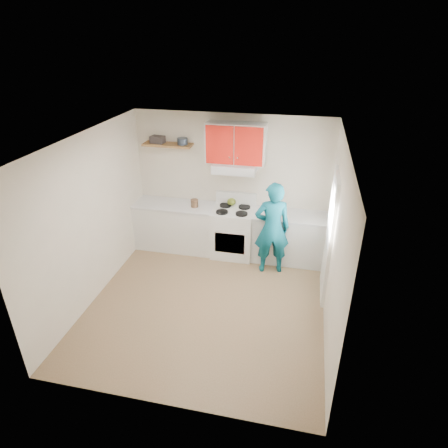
% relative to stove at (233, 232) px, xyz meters
% --- Properties ---
extents(floor, '(3.80, 3.80, 0.00)m').
position_rel_stove_xyz_m(floor, '(-0.10, -1.57, -0.46)').
color(floor, brown).
rests_on(floor, ground).
extents(ceiling, '(3.60, 3.80, 0.04)m').
position_rel_stove_xyz_m(ceiling, '(-0.10, -1.57, 2.14)').
color(ceiling, white).
rests_on(ceiling, floor).
extents(back_wall, '(3.60, 0.04, 2.60)m').
position_rel_stove_xyz_m(back_wall, '(-0.10, 0.32, 0.84)').
color(back_wall, beige).
rests_on(back_wall, floor).
extents(front_wall, '(3.60, 0.04, 2.60)m').
position_rel_stove_xyz_m(front_wall, '(-0.10, -3.47, 0.84)').
color(front_wall, beige).
rests_on(front_wall, floor).
extents(left_wall, '(0.04, 3.80, 2.60)m').
position_rel_stove_xyz_m(left_wall, '(-1.90, -1.57, 0.84)').
color(left_wall, beige).
rests_on(left_wall, floor).
extents(right_wall, '(0.04, 3.80, 2.60)m').
position_rel_stove_xyz_m(right_wall, '(1.70, -1.57, 0.84)').
color(right_wall, beige).
rests_on(right_wall, floor).
extents(door, '(0.05, 0.85, 2.05)m').
position_rel_stove_xyz_m(door, '(1.68, -0.88, 0.56)').
color(door, white).
rests_on(door, floor).
extents(door_glass, '(0.01, 0.55, 0.95)m').
position_rel_stove_xyz_m(door_glass, '(1.65, -0.88, 0.99)').
color(door_glass, white).
rests_on(door_glass, door).
extents(counter_left, '(1.52, 0.60, 0.90)m').
position_rel_stove_xyz_m(counter_left, '(-1.14, 0.02, -0.01)').
color(counter_left, silver).
rests_on(counter_left, floor).
extents(counter_right, '(1.32, 0.60, 0.90)m').
position_rel_stove_xyz_m(counter_right, '(1.04, 0.02, -0.01)').
color(counter_right, silver).
rests_on(counter_right, floor).
extents(stove, '(0.76, 0.65, 0.92)m').
position_rel_stove_xyz_m(stove, '(0.00, 0.00, 0.00)').
color(stove, white).
rests_on(stove, floor).
extents(range_hood, '(0.76, 0.44, 0.15)m').
position_rel_stove_xyz_m(range_hood, '(0.00, 0.10, 1.24)').
color(range_hood, silver).
rests_on(range_hood, back_wall).
extents(upper_cabinets, '(1.02, 0.33, 0.70)m').
position_rel_stove_xyz_m(upper_cabinets, '(0.00, 0.16, 1.66)').
color(upper_cabinets, red).
rests_on(upper_cabinets, back_wall).
extents(shelf, '(0.90, 0.30, 0.04)m').
position_rel_stove_xyz_m(shelf, '(-1.25, 0.18, 1.56)').
color(shelf, brown).
rests_on(shelf, back_wall).
extents(books, '(0.26, 0.21, 0.13)m').
position_rel_stove_xyz_m(books, '(-1.44, 0.18, 1.64)').
color(books, '#393234').
rests_on(books, shelf).
extents(tin, '(0.23, 0.23, 0.11)m').
position_rel_stove_xyz_m(tin, '(-0.97, 0.18, 1.63)').
color(tin, '#333D4C').
rests_on(tin, shelf).
extents(kettle, '(0.19, 0.19, 0.14)m').
position_rel_stove_xyz_m(kettle, '(-0.08, 0.21, 0.53)').
color(kettle, '#616E1E').
rests_on(kettle, stove).
extents(crock, '(0.14, 0.14, 0.17)m').
position_rel_stove_xyz_m(crock, '(-0.73, -0.01, 0.52)').
color(crock, '#4F3522').
rests_on(crock, counter_left).
extents(cutting_board, '(0.32, 0.28, 0.02)m').
position_rel_stove_xyz_m(cutting_board, '(0.92, -0.00, 0.45)').
color(cutting_board, olive).
rests_on(cutting_board, counter_right).
extents(silicone_mat, '(0.35, 0.33, 0.01)m').
position_rel_stove_xyz_m(silicone_mat, '(1.47, -0.05, 0.44)').
color(silicone_mat, red).
rests_on(silicone_mat, counter_right).
extents(person, '(0.68, 0.53, 1.67)m').
position_rel_stove_xyz_m(person, '(0.76, -0.41, 0.38)').
color(person, '#0C5B6F').
rests_on(person, floor).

